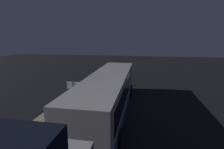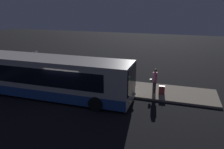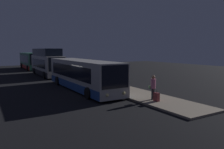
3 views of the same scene
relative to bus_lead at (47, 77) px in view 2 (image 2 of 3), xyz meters
The scene contains 8 objects.
ground 2.41m from the bus_lead, ahead, with size 80.00×80.00×0.00m, color black.
platform 3.76m from the bus_lead, 56.55° to the left, with size 20.00×3.25×0.14m.
bus_lead is the anchor object (origin of this frame).
passenger_boarding 3.68m from the bus_lead, 45.00° to the left, with size 0.59×0.43×1.76m.
passenger_waiting 7.85m from the bus_lead, 19.20° to the left, with size 0.53×0.36×1.82m.
suitcase 8.40m from the bus_lead, 16.75° to the left, with size 0.42×0.25×0.86m.
sign_post 2.84m from the bus_lead, 141.29° to the left, with size 0.10×0.74×2.72m.
trash_bin 2.56m from the bus_lead, 113.44° to the left, with size 0.44×0.44×0.65m.
Camera 2 is at (7.10, -12.56, 6.33)m, focal length 35.00 mm.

